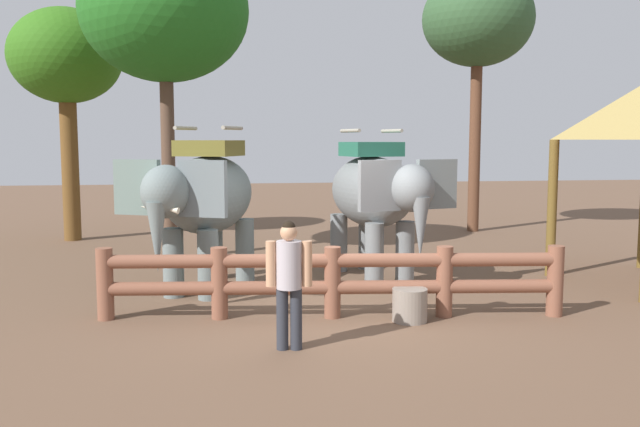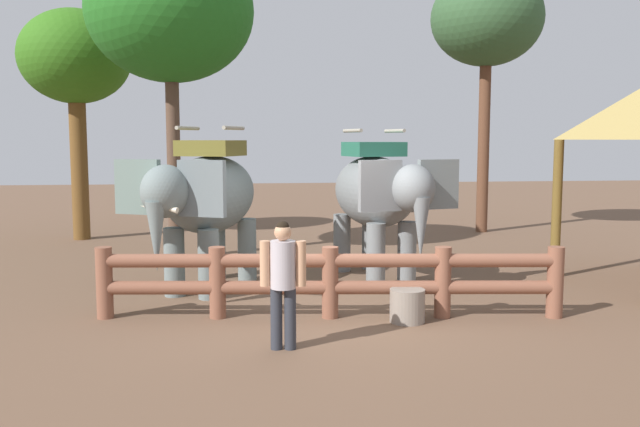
# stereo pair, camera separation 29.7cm
# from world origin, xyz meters

# --- Properties ---
(ground_plane) EXTENTS (60.00, 60.00, 0.00)m
(ground_plane) POSITION_xyz_m (0.00, 0.00, 0.00)
(ground_plane) COLOR brown
(log_fence) EXTENTS (6.79, 0.98, 1.05)m
(log_fence) POSITION_xyz_m (0.00, -0.25, 0.60)
(log_fence) COLOR brown
(log_fence) RESTS_ON ground
(elephant_near_left) EXTENTS (2.53, 3.35, 2.83)m
(elephant_near_left) POSITION_xyz_m (-1.88, 1.80, 1.59)
(elephant_near_left) COLOR slate
(elephant_near_left) RESTS_ON ground
(elephant_center) EXTENTS (2.13, 3.34, 2.79)m
(elephant_center) POSITION_xyz_m (1.25, 2.37, 1.57)
(elephant_center) COLOR slate
(elephant_center) RESTS_ON ground
(tourist_woman_in_black) EXTENTS (0.57, 0.35, 1.62)m
(tourist_woman_in_black) POSITION_xyz_m (-0.78, -1.67, 0.94)
(tourist_woman_in_black) COLOR #2D3038
(tourist_woman_in_black) RESTS_ON ground
(tree_far_left) EXTENTS (3.05, 3.05, 7.18)m
(tree_far_left) POSITION_xyz_m (5.47, 8.43, 5.82)
(tree_far_left) COLOR brown
(tree_far_left) RESTS_ON ground
(tree_back_center) EXTENTS (2.80, 2.80, 5.88)m
(tree_back_center) POSITION_xyz_m (-5.42, 8.28, 4.59)
(tree_back_center) COLOR brown
(tree_back_center) RESTS_ON ground
(tree_far_right) EXTENTS (3.52, 3.52, 6.79)m
(tree_far_right) POSITION_xyz_m (-2.71, 5.04, 5.26)
(tree_far_right) COLOR brown
(tree_far_right) RESTS_ON ground
(feed_bucket) EXTENTS (0.50, 0.50, 0.48)m
(feed_bucket) POSITION_xyz_m (1.07, -0.62, 0.24)
(feed_bucket) COLOR gray
(feed_bucket) RESTS_ON ground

